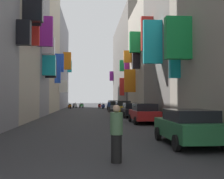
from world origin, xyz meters
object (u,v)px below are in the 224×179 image
scooter_silver (75,105)px  parked_car_red (144,113)px  scooter_orange (70,106)px  pedestrian_crossing (109,107)px  parked_car_black (131,110)px  pedestrian_near_left (116,134)px  scooter_green (82,105)px  parked_car_yellow (123,107)px  parked_car_white (113,104)px  parked_car_grey (114,106)px  scooter_red (100,106)px  scooter_blue (103,106)px  parked_car_green (188,126)px  traffic_light_near_corner (127,91)px

scooter_silver → parked_car_red: bearing=-78.2°
scooter_orange → pedestrian_crossing: bearing=-65.7°
parked_car_black → pedestrian_near_left: 19.38m
pedestrian_near_left → scooter_green: bearing=93.0°
parked_car_yellow → scooter_silver: bearing=107.6°
parked_car_white → parked_car_grey: size_ratio=0.94×
parked_car_yellow → parked_car_white: bearing=89.5°
parked_car_red → scooter_red: parked_car_red is taller
parked_car_black → scooter_green: (-5.70, 27.07, -0.28)m
scooter_blue → parked_car_black: bearing=-85.4°
parked_car_green → scooter_blue: bearing=92.5°
parked_car_green → scooter_silver: bearing=99.0°
scooter_silver → scooter_green: bearing=-2.6°
scooter_green → pedestrian_near_left: pedestrian_near_left is taller
parked_car_white → scooter_green: parked_car_white is taller
parked_car_red → scooter_red: size_ratio=2.35×
parked_car_red → scooter_red: 30.36m
parked_car_grey → pedestrian_crossing: bearing=-103.5°
parked_car_grey → parked_car_black: bearing=-88.5°
parked_car_red → scooter_blue: (-1.77, 28.08, -0.32)m
scooter_blue → pedestrian_crossing: pedestrian_crossing is taller
parked_car_yellow → parked_car_grey: bearing=91.3°
parked_car_white → scooter_green: size_ratio=2.21×
parked_car_white → parked_car_yellow: 15.74m
parked_car_green → parked_car_black: (0.11, 16.25, -0.02)m
parked_car_white → parked_car_green: parked_car_white is taller
traffic_light_near_corner → scooter_silver: bearing=112.6°
parked_car_grey → parked_car_black: parked_car_grey is taller
parked_car_white → parked_car_grey: parked_car_white is taller
parked_car_green → scooter_silver: 43.93m
parked_car_white → parked_car_grey: 6.71m
scooter_green → scooter_blue: size_ratio=0.99×
scooter_red → traffic_light_near_corner: traffic_light_near_corner is taller
scooter_red → traffic_light_near_corner: bearing=-78.9°
scooter_silver → scooter_blue: size_ratio=0.99×
parked_car_green → parked_car_red: 9.89m
scooter_green → traffic_light_near_corner: size_ratio=0.46×
parked_car_green → parked_car_white: bearing=89.9°
parked_car_white → scooter_green: bearing=134.4°
parked_car_black → traffic_light_near_corner: 8.89m
parked_car_white → scooter_blue: (-1.69, 0.40, -0.32)m
parked_car_black → scooter_blue: parked_car_black is taller
scooter_blue → pedestrian_near_left: size_ratio=1.11×
scooter_silver → pedestrian_near_left: pedestrian_near_left is taller
parked_car_black → scooter_red: bearing=95.5°
scooter_red → parked_car_yellow: bearing=-83.5°
parked_car_white → traffic_light_near_corner: size_ratio=1.01×
scooter_green → scooter_silver: bearing=177.4°
parked_car_yellow → scooter_green: size_ratio=2.15×
parked_car_black → scooter_silver: parked_car_black is taller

